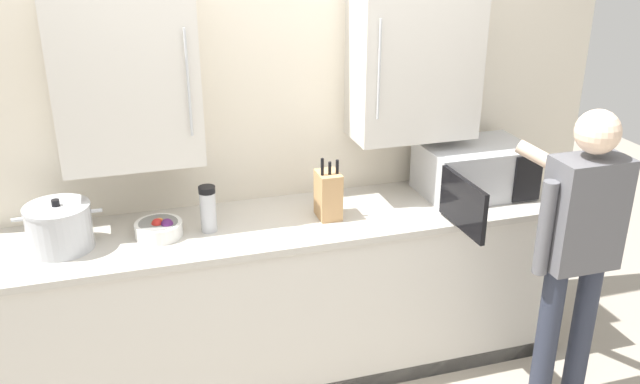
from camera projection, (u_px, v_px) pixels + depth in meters
The scene contains 8 objects.
back_wall_tiled at pixel (272, 100), 3.50m from camera, with size 3.78×0.44×2.77m.
counter_unit at pixel (290, 297), 3.61m from camera, with size 3.05×0.64×0.91m.
microwave_oven at pixel (470, 171), 3.68m from camera, with size 0.58×0.82×0.28m.
thermos_flask at pixel (208, 209), 3.27m from camera, with size 0.08×0.08×0.23m.
stock_pot at pixel (59, 227), 3.10m from camera, with size 0.39×0.30×0.24m.
fruit_bowl at pixel (159, 228), 3.24m from camera, with size 0.23×0.23×0.10m.
knife_block at pixel (328, 195), 3.41m from camera, with size 0.11×0.15×0.33m.
person_figure at pixel (578, 240), 3.17m from camera, with size 0.44×0.52×1.56m.
Camera 1 is at (-0.75, -2.37, 2.36)m, focal length 38.18 mm.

